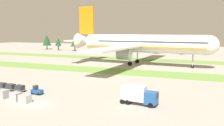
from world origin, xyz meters
name	(u,v)px	position (x,y,z in m)	size (l,w,h in m)	color
ground_plane	(38,105)	(0.00, 0.00, 0.00)	(400.00, 400.00, 0.00)	gray
grass_strip_near	(116,71)	(0.00, 41.42, 0.00)	(320.00, 12.48, 0.01)	olive
grass_strip_far	(143,60)	(0.00, 78.38, 0.00)	(320.00, 12.48, 0.01)	olive
airliner	(140,43)	(3.36, 60.00, 8.86)	(60.19, 74.47, 24.68)	silver
baggage_tug	(37,91)	(-5.12, 6.10, 0.81)	(2.68, 1.47, 1.97)	#1E4C8E
cargo_dolly_lead	(20,88)	(-10.13, 6.43, 0.92)	(2.29, 1.64, 1.55)	#A3A3A8
cargo_dolly_second	(11,87)	(-13.02, 6.62, 0.92)	(2.29, 1.64, 1.55)	#A3A3A8
cargo_dolly_third	(2,85)	(-15.92, 6.81, 0.92)	(2.29, 1.64, 1.55)	#A3A3A8
catering_truck	(139,94)	(17.69, 7.27, 1.95)	(7.12, 2.86, 3.58)	#1E4C8E
ground_crew_marshaller	(29,97)	(-2.78, 0.92, 0.95)	(0.36, 0.52, 1.74)	black
uld_container_1	(3,94)	(-9.61, 1.08, 0.87)	(2.00, 1.60, 1.75)	#A3A3A8
uld_container_2	(25,99)	(-3.06, 0.04, 0.80)	(2.00, 1.60, 1.60)	#A3A3A8
uld_container_3	(16,97)	(-5.86, 0.66, 0.82)	(2.00, 1.60, 1.64)	#A3A3A8
taxiway_marker_0	(87,72)	(-7.39, 34.05, 0.25)	(0.44, 0.44, 0.50)	orange
taxiway_marker_1	(66,70)	(-17.44, 36.87, 0.23)	(0.44, 0.44, 0.45)	orange
distant_tree_line	(144,42)	(-9.13, 115.51, 6.69)	(178.94, 11.53, 11.91)	#4C3823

